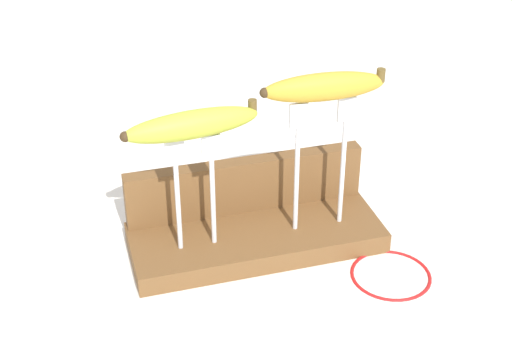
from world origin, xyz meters
The scene contains 10 objects.
ground_plane centered at (0.00, 0.00, 0.00)m, with size 3.00×3.00×0.00m, color white.
wooden_board centered at (0.00, 0.00, 0.02)m, with size 0.37×0.14×0.03m, color brown.
board_backstop centered at (0.00, 0.06, 0.07)m, with size 0.36×0.03×0.08m, color brown.
fork_stand_left centered at (-0.09, -0.01, 0.13)m, with size 0.08×0.01×0.17m.
fork_stand_right centered at (0.09, -0.01, 0.15)m, with size 0.10×0.01×0.20m.
banana_raised_left centered at (-0.09, -0.01, 0.22)m, with size 0.19×0.06×0.04m.
banana_raised_right centered at (0.09, -0.01, 0.25)m, with size 0.18×0.04×0.04m.
fork_fallen_far centered at (0.23, 0.39, 0.00)m, with size 0.13×0.16×0.01m.
banana_chunk_near centered at (0.01, 0.12, 0.02)m, with size 0.06×0.06×0.03m.
wire_coil centered at (0.16, -0.12, 0.00)m, with size 0.11×0.11×0.01m, color red.
Camera 1 is at (-0.25, -0.87, 0.67)m, focal length 52.74 mm.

